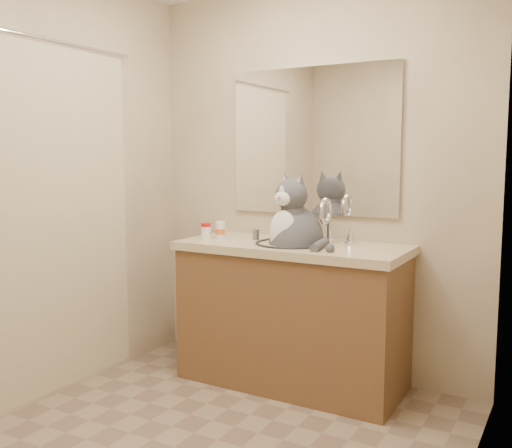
% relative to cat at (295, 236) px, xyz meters
% --- Properties ---
extents(room, '(2.22, 2.52, 2.42)m').
position_rel_cat_xyz_m(room, '(-0.02, -0.96, 0.31)').
color(room, gray).
rests_on(room, ground).
extents(vanity, '(1.34, 0.59, 1.12)m').
position_rel_cat_xyz_m(vanity, '(-0.02, 0.01, -0.45)').
color(vanity, brown).
rests_on(vanity, ground).
extents(mirror, '(1.10, 0.02, 0.90)m').
position_rel_cat_xyz_m(mirror, '(-0.02, 0.28, 0.56)').
color(mirror, white).
rests_on(mirror, room).
extents(shower_curtain, '(0.02, 1.30, 1.93)m').
position_rel_cat_xyz_m(shower_curtain, '(-1.07, -0.86, 0.14)').
color(shower_curtain, beige).
rests_on(shower_curtain, ground).
extents(cat, '(0.44, 0.45, 0.63)m').
position_rel_cat_xyz_m(cat, '(0.00, 0.00, 0.00)').
color(cat, '#4A4A4F').
rests_on(cat, vanity).
extents(pill_bottle_redcap, '(0.08, 0.08, 0.10)m').
position_rel_cat_xyz_m(pill_bottle_redcap, '(-0.55, -0.11, 0.01)').
color(pill_bottle_redcap, white).
rests_on(pill_bottle_redcap, vanity).
extents(pill_bottle_orange, '(0.07, 0.07, 0.10)m').
position_rel_cat_xyz_m(pill_bottle_orange, '(-0.51, -0.02, 0.01)').
color(pill_bottle_orange, white).
rests_on(pill_bottle_orange, vanity).
extents(grey_canister, '(0.05, 0.05, 0.06)m').
position_rel_cat_xyz_m(grey_canister, '(-0.28, 0.03, -0.01)').
color(grey_canister, slate).
rests_on(grey_canister, vanity).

